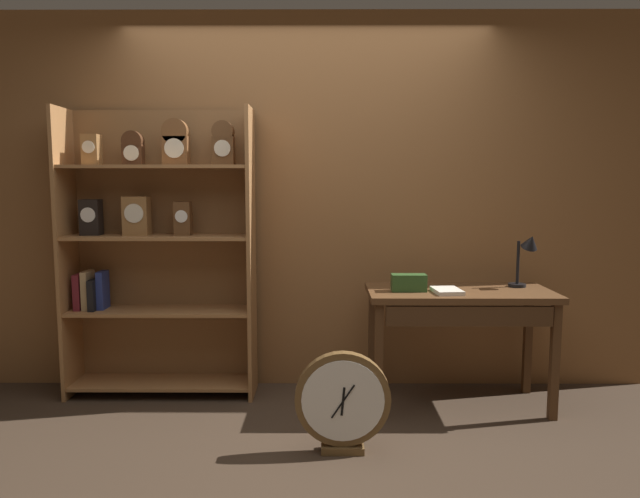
{
  "coord_description": "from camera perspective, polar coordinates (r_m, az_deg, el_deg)",
  "views": [
    {
      "loc": [
        0.11,
        -2.77,
        1.44
      ],
      "look_at": [
        0.09,
        0.74,
        1.04
      ],
      "focal_mm": 32.53,
      "sensor_mm": 36.0,
      "label": 1
    }
  ],
  "objects": [
    {
      "name": "ground_plane",
      "position": [
        3.13,
        -1.87,
        -20.93
      ],
      "size": [
        10.0,
        10.0,
        0.0
      ],
      "primitive_type": "plane",
      "color": "#3D2D21"
    },
    {
      "name": "back_wood_panel",
      "position": [
        4.07,
        -1.25,
        4.55
      ],
      "size": [
        4.8,
        0.05,
        2.6
      ],
      "primitive_type": "cube",
      "color": "brown",
      "rests_on": "ground"
    },
    {
      "name": "bookshelf",
      "position": [
        4.06,
        -15.77,
        0.29
      ],
      "size": [
        1.26,
        0.34,
        1.93
      ],
      "color": "#9E6B3D",
      "rests_on": "ground"
    },
    {
      "name": "workbench",
      "position": [
        3.8,
        13.6,
        -5.51
      ],
      "size": [
        1.17,
        0.56,
        0.76
      ],
      "color": "brown",
      "rests_on": "ground"
    },
    {
      "name": "desk_lamp",
      "position": [
        3.98,
        19.68,
        -0.31
      ],
      "size": [
        0.18,
        0.18,
        0.36
      ],
      "color": "black",
      "rests_on": "workbench"
    },
    {
      "name": "toolbox_small",
      "position": [
        3.7,
        8.73,
        -3.29
      ],
      "size": [
        0.22,
        0.1,
        0.11
      ],
      "primitive_type": "cube",
      "color": "#2D5123",
      "rests_on": "workbench"
    },
    {
      "name": "open_repair_manual",
      "position": [
        3.69,
        12.38,
        -4.04
      ],
      "size": [
        0.18,
        0.23,
        0.02
      ],
      "primitive_type": "cube",
      "rotation": [
        0.0,
        0.0,
        0.1
      ],
      "color": "silver",
      "rests_on": "workbench"
    },
    {
      "name": "round_clock_large",
      "position": [
        3.19,
        2.25,
        -14.78
      ],
      "size": [
        0.51,
        0.11,
        0.55
      ],
      "color": "brown",
      "rests_on": "ground"
    }
  ]
}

